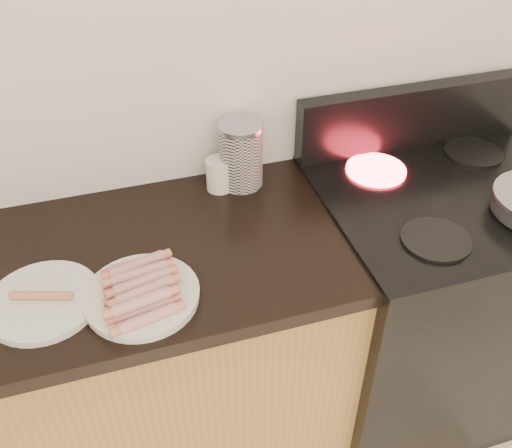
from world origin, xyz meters
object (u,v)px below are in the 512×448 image
object	(u,v)px
main_plate	(142,297)
stove	(426,303)
side_plate	(43,301)
mug	(219,175)
canister	(241,155)

from	to	relation	value
main_plate	stove	bearing A→B (deg)	8.77
stove	side_plate	bearing A→B (deg)	-175.53
side_plate	mug	size ratio (longest dim) A/B	2.72
side_plate	canister	distance (m)	0.67
main_plate	mug	world-z (taller)	mug
stove	main_plate	world-z (taller)	main_plate
stove	canister	xyz separation A→B (m)	(-0.57, 0.24, 0.54)
main_plate	side_plate	xyz separation A→B (m)	(-0.22, 0.05, 0.00)
stove	mug	world-z (taller)	mug
main_plate	side_plate	world-z (taller)	same
main_plate	side_plate	bearing A→B (deg)	166.35
side_plate	canister	world-z (taller)	canister
stove	canister	size ratio (longest dim) A/B	4.62
stove	side_plate	size ratio (longest dim) A/B	3.54
side_plate	mug	distance (m)	0.60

